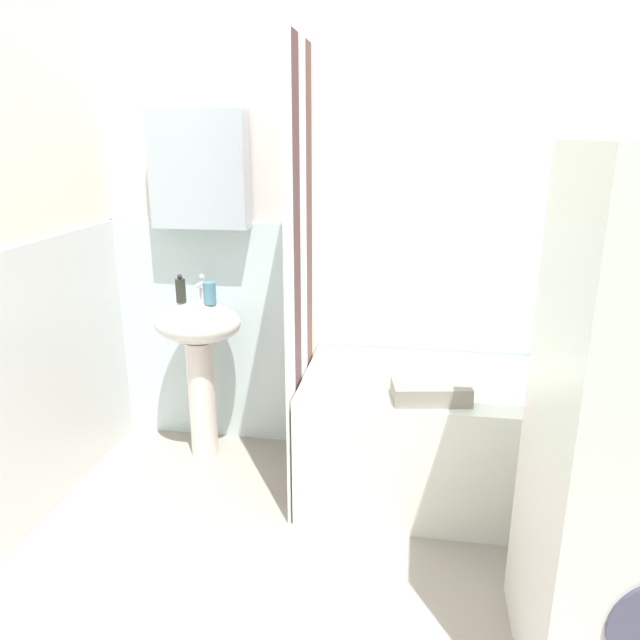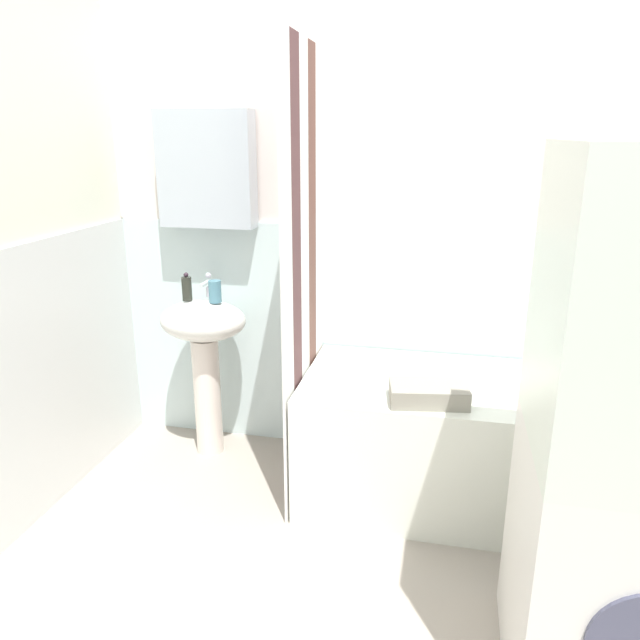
% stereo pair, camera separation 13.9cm
% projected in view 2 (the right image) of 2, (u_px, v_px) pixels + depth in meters
% --- Properties ---
extents(ground_plane, '(4.80, 5.60, 0.04)m').
position_uv_depth(ground_plane, '(375.00, 635.00, 2.06)').
color(ground_plane, '#A4998B').
extents(wall_back_tiled, '(3.60, 0.18, 2.40)m').
position_uv_depth(wall_back_tiled, '(402.00, 239.00, 2.91)').
color(wall_back_tiled, silver).
rests_on(wall_back_tiled, ground_plane).
extents(sink, '(0.44, 0.34, 0.83)m').
position_uv_depth(sink, '(204.00, 343.00, 3.04)').
color(sink, silver).
rests_on(sink, ground_plane).
extents(faucet, '(0.03, 0.12, 0.12)m').
position_uv_depth(faucet, '(208.00, 286.00, 3.04)').
color(faucet, silver).
rests_on(faucet, sink).
extents(soap_dispenser, '(0.05, 0.05, 0.14)m').
position_uv_depth(soap_dispenser, '(187.00, 288.00, 2.98)').
color(soap_dispenser, '#2A2D25').
rests_on(soap_dispenser, sink).
extents(toothbrush_cup, '(0.06, 0.06, 0.11)m').
position_uv_depth(toothbrush_cup, '(215.00, 291.00, 2.95)').
color(toothbrush_cup, teal).
rests_on(toothbrush_cup, sink).
extents(bathtub, '(1.41, 0.71, 0.58)m').
position_uv_depth(bathtub, '(459.00, 442.00, 2.72)').
color(bathtub, white).
rests_on(bathtub, ground_plane).
extents(shower_curtain, '(0.01, 0.71, 2.00)m').
position_uv_depth(shower_curtain, '(304.00, 282.00, 2.66)').
color(shower_curtain, white).
rests_on(shower_curtain, ground_plane).
extents(lotion_bottle, '(0.05, 0.05, 0.20)m').
position_uv_depth(lotion_bottle, '(600.00, 352.00, 2.74)').
color(lotion_bottle, '#CE4A73').
rests_on(lotion_bottle, bathtub).
extents(body_wash_bottle, '(0.05, 0.05, 0.20)m').
position_uv_depth(body_wash_bottle, '(576.00, 348.00, 2.78)').
color(body_wash_bottle, white).
rests_on(body_wash_bottle, bathtub).
extents(conditioner_bottle, '(0.05, 0.05, 0.17)m').
position_uv_depth(conditioner_bottle, '(549.00, 351.00, 2.79)').
color(conditioner_bottle, '#2553A5').
rests_on(conditioner_bottle, bathtub).
extents(towel_folded, '(0.34, 0.23, 0.08)m').
position_uv_depth(towel_folded, '(429.00, 394.00, 2.44)').
color(towel_folded, gray).
rests_on(towel_folded, bathtub).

